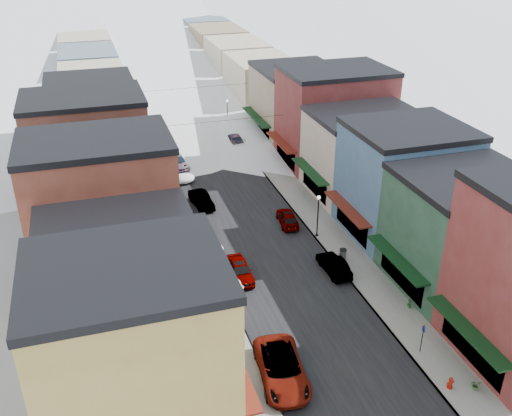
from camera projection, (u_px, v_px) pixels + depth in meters
road at (185, 120)px, 84.50m from camera, size 10.00×160.00×0.01m
sidewalk_left at (140, 124)px, 82.73m from camera, size 3.20×160.00×0.15m
sidewalk_right at (228, 116)px, 86.21m from camera, size 3.20×160.00×0.15m
curb_left at (151, 123)px, 83.14m from camera, size 0.10×160.00×0.15m
curb_right at (218, 117)px, 85.80m from camera, size 0.10×160.00×0.15m
bldg_l_yellow at (135, 355)px, 30.75m from camera, size 11.30×8.70×11.50m
bldg_l_cream at (122, 284)px, 38.44m from camera, size 11.30×8.20×9.50m
bldg_l_brick_near at (103, 213)px, 44.44m from camera, size 12.30×8.20×12.50m
bldg_l_grayblue at (105, 189)px, 52.60m from camera, size 11.30×9.20×9.00m
bldg_l_brick_far at (88, 146)px, 59.54m from camera, size 13.30×9.20×11.00m
bldg_l_tan at (94, 121)px, 68.54m from camera, size 11.30×11.20×10.00m
bldg_r_green at (462, 231)px, 44.96m from camera, size 11.30×9.20×9.50m
bldg_r_blue at (404, 181)px, 52.39m from camera, size 11.30×9.20×10.50m
bldg_r_cream at (364, 153)px, 60.52m from camera, size 12.30×9.20×9.00m
bldg_r_brick_far at (334, 116)px, 67.75m from camera, size 13.30×9.20×11.50m
bldg_r_tan at (296, 102)px, 76.45m from camera, size 11.30×11.20×9.50m
distant_blocks at (160, 60)px, 102.27m from camera, size 34.00×55.00×8.00m
overhead_cables at (201, 103)px, 71.05m from camera, size 16.40×15.04×0.04m
car_white_suv at (282, 368)px, 36.76m from camera, size 3.58×6.52×1.73m
car_silver_sedan at (240, 270)px, 47.24m from camera, size 1.91×4.48×1.51m
car_dark_hatch at (201, 200)px, 59.08m from camera, size 2.09×4.56×1.45m
car_silver_wagon at (177, 161)px, 68.34m from camera, size 2.53×5.29×1.49m
car_green_sedan at (334, 265)px, 47.99m from camera, size 1.60×4.34×1.42m
car_gray_suv at (288, 218)px, 55.58m from camera, size 2.20×4.34×1.42m
car_black_sedan at (234, 139)px, 75.34m from camera, size 2.09×5.00×1.44m
car_lane_silver at (183, 122)px, 81.43m from camera, size 2.21×4.76×1.58m
car_lane_white at (175, 91)px, 96.07m from camera, size 2.88×5.27×1.40m
fire_hydrant at (450, 383)px, 36.06m from camera, size 0.49×0.37×0.84m
parking_sign at (422, 336)px, 38.65m from camera, size 0.06×0.31×2.25m
trash_can at (343, 255)px, 49.52m from camera, size 0.63×0.63×1.07m
streetlamp_near at (318, 211)px, 52.40m from camera, size 0.35×0.35×4.16m
streetlamp_far at (227, 110)px, 80.42m from camera, size 0.33×0.33×3.94m
planter_near at (475, 385)px, 35.98m from camera, size 0.68×0.62×0.65m
planter_far at (409, 304)px, 43.55m from camera, size 0.51×0.51×0.68m
snow_pile_near at (232, 285)px, 45.85m from camera, size 2.22×2.56×0.94m
snow_pile_mid at (211, 249)px, 50.78m from camera, size 2.18×2.54×0.92m
snow_pile_far at (184, 178)px, 64.55m from camera, size 2.41×2.68×1.02m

